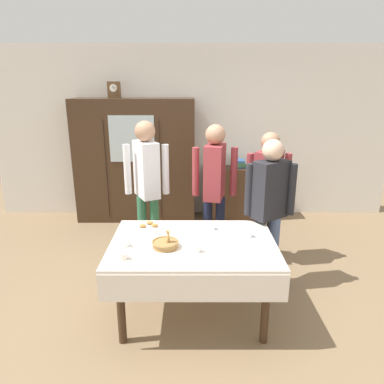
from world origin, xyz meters
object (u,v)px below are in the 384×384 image
at_px(spoon_front_edge, 194,261).
at_px(person_near_right_end, 267,186).
at_px(tea_cup_mid_right, 124,244).
at_px(spoon_mid_right, 231,246).
at_px(person_behind_table_right, 269,200).
at_px(tea_cup_near_right, 248,235).
at_px(dining_table, 192,254).
at_px(tea_cup_far_right, 196,249).
at_px(wall_cabinet, 134,161).
at_px(tea_cup_far_left, 122,257).
at_px(pastry_plate, 148,227).
at_px(person_beside_shelf, 146,179).
at_px(book_stack, 239,163).
at_px(bookshelf_low, 238,193).
at_px(bread_basket, 164,244).
at_px(person_by_cabinet, 214,182).
at_px(tea_cup_front_edge, 211,227).
at_px(mantel_clock, 113,90).

bearing_deg(spoon_front_edge, person_near_right_end, 59.26).
height_order(tea_cup_mid_right, spoon_mid_right, tea_cup_mid_right).
bearing_deg(person_behind_table_right, spoon_mid_right, -125.37).
xyz_separation_m(tea_cup_near_right, person_behind_table_right, (0.27, 0.44, 0.19)).
relative_size(dining_table, tea_cup_far_right, 11.47).
relative_size(tea_cup_mid_right, person_behind_table_right, 0.08).
bearing_deg(wall_cabinet, tea_cup_far_left, -83.54).
relative_size(wall_cabinet, tea_cup_far_right, 14.68).
xyz_separation_m(dining_table, pastry_plate, (-0.44, 0.36, 0.12)).
distance_m(pastry_plate, person_beside_shelf, 0.78).
relative_size(tea_cup_far_right, tea_cup_near_right, 1.00).
xyz_separation_m(dining_table, person_beside_shelf, (-0.53, 1.09, 0.41)).
bearing_deg(book_stack, spoon_front_edge, -104.03).
distance_m(bookshelf_low, bread_basket, 2.92).
distance_m(tea_cup_near_right, spoon_mid_right, 0.26).
height_order(wall_cabinet, pastry_plate, wall_cabinet).
bearing_deg(person_beside_shelf, person_by_cabinet, -0.52).
height_order(bookshelf_low, tea_cup_near_right, bookshelf_low).
xyz_separation_m(bookshelf_low, tea_cup_mid_right, (-1.35, -2.71, 0.37)).
bearing_deg(wall_cabinet, spoon_mid_right, -64.82).
relative_size(tea_cup_front_edge, person_near_right_end, 0.08).
distance_m(book_stack, tea_cup_far_right, 2.90).
distance_m(bookshelf_low, spoon_front_edge, 3.09).
relative_size(tea_cup_far_left, tea_cup_far_right, 1.00).
height_order(mantel_clock, person_behind_table_right, mantel_clock).
distance_m(tea_cup_far_right, person_near_right_end, 1.56).
distance_m(tea_cup_far_left, tea_cup_mid_right, 0.24).
xyz_separation_m(wall_cabinet, spoon_mid_right, (1.24, -2.65, -0.19)).
bearing_deg(spoon_front_edge, bread_basket, 133.97).
xyz_separation_m(pastry_plate, spoon_front_edge, (0.45, -0.70, -0.01)).
relative_size(tea_cup_far_right, pastry_plate, 0.46).
relative_size(book_stack, tea_cup_far_right, 1.73).
relative_size(pastry_plate, person_near_right_end, 0.17).
distance_m(tea_cup_far_left, person_behind_table_right, 1.63).
height_order(tea_cup_front_edge, person_behind_table_right, person_behind_table_right).
bearing_deg(bread_basket, tea_cup_far_left, -144.91).
height_order(pastry_plate, person_behind_table_right, person_behind_table_right).
height_order(tea_cup_front_edge, tea_cup_near_right, same).
xyz_separation_m(tea_cup_far_left, person_behind_table_right, (1.36, 0.87, 0.19)).
bearing_deg(tea_cup_far_left, book_stack, 65.69).
bearing_deg(bread_basket, person_near_right_end, 46.71).
bearing_deg(wall_cabinet, bread_basket, -76.14).
relative_size(book_stack, tea_cup_mid_right, 1.73).
distance_m(bookshelf_low, person_beside_shelf, 2.12).
bearing_deg(tea_cup_front_edge, tea_cup_far_right, -107.90).
bearing_deg(bread_basket, tea_cup_front_edge, 41.67).
bearing_deg(tea_cup_far_left, person_by_cabinet, 59.19).
bearing_deg(bookshelf_low, tea_cup_mid_right, -116.60).
bearing_deg(mantel_clock, tea_cup_front_edge, -59.44).
bearing_deg(tea_cup_front_edge, tea_cup_mid_right, -154.50).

